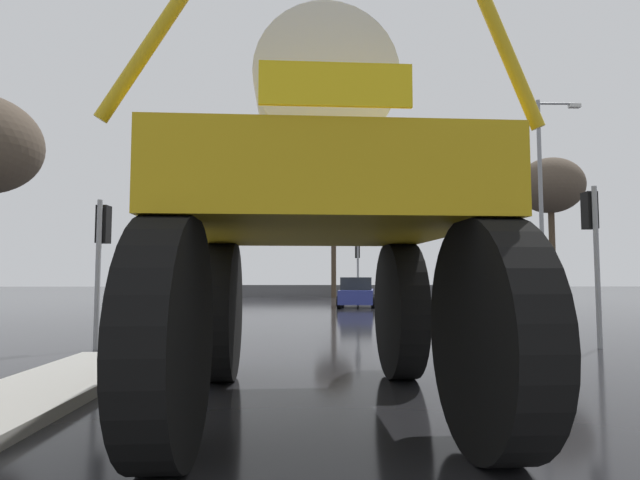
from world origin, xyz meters
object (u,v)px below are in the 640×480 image
traffic_signal_near_left (102,241)px  bare_tree_right (550,187)px  sedan_ahead (357,293)px  oversize_sprayer (319,223)px  bare_tree_far_center (334,223)px  traffic_signal_far_left (358,258)px  traffic_signal_far_right (189,256)px  traffic_signal_near_right (592,230)px  streetlight_far_left (174,233)px  streetlight_far_right (544,194)px

traffic_signal_near_left → bare_tree_right: bearing=39.5°
sedan_ahead → traffic_signal_near_left: traffic_signal_near_left is taller
oversize_sprayer → bare_tree_far_center: 32.06m
sedan_ahead → traffic_signal_far_left: bearing=-1.4°
oversize_sprayer → traffic_signal_far_right: (-6.70, 21.34, 0.46)m
traffic_signal_near_right → streetlight_far_left: 22.20m
oversize_sprayer → bare_tree_far_center: (1.56, 31.85, 3.37)m
sedan_ahead → traffic_signal_far_left: traffic_signal_far_left is taller
traffic_signal_near_left → bare_tree_far_center: bearing=76.7°
bare_tree_right → bare_tree_far_center: bare_tree_right is taller
sedan_ahead → traffic_signal_near_left: bearing=162.9°
oversize_sprayer → traffic_signal_near_left: 7.02m
bare_tree_right → traffic_signal_far_left: bearing=165.1°
traffic_signal_near_left → streetlight_far_left: (-3.07, 17.16, 1.66)m
traffic_signal_far_right → bare_tree_right: (18.54, -2.52, 3.38)m
traffic_signal_far_right → streetlight_far_right: (16.91, -5.28, 2.54)m
bare_tree_right → traffic_signal_near_right: bearing=-112.4°
oversize_sprayer → traffic_signal_near_right: oversize_sprayer is taller
traffic_signal_far_right → streetlight_far_right: 17.89m
traffic_signal_near_right → sedan_ahead: bearing=104.4°
sedan_ahead → streetlight_far_right: size_ratio=0.45×
oversize_sprayer → streetlight_far_left: bearing=16.5°
oversize_sprayer → traffic_signal_far_right: oversize_sprayer is taller
traffic_signal_near_left → bare_tree_far_center: size_ratio=0.47×
traffic_signal_near_right → streetlight_far_right: bearing=69.8°
traffic_signal_far_right → bare_tree_far_center: bare_tree_far_center is taller
traffic_signal_near_right → streetlight_far_right: (4.00, 10.88, 2.60)m
traffic_signal_near_right → traffic_signal_far_left: size_ratio=1.02×
traffic_signal_far_right → bare_tree_right: 19.01m
streetlight_far_left → bare_tree_far_center: 13.43m
oversize_sprayer → bare_tree_right: 22.56m
streetlight_far_left → traffic_signal_near_left: bearing=-79.9°
traffic_signal_far_right → streetlight_far_right: streetlight_far_right is taller
traffic_signal_far_left → bare_tree_right: (9.44, -2.52, 3.49)m
traffic_signal_far_right → bare_tree_right: bare_tree_right is taller
streetlight_far_right → bare_tree_right: size_ratio=1.27×
streetlight_far_left → streetlight_far_right: (18.00, -6.28, 1.19)m
sedan_ahead → traffic_signal_near_left: 16.94m
traffic_signal_near_right → streetlight_far_left: streetlight_far_left is taller
traffic_signal_far_right → oversize_sprayer: bearing=-72.6°
bare_tree_right → traffic_signal_far_right: bearing=172.3°
traffic_signal_near_left → traffic_signal_near_right: (10.94, -0.01, 0.25)m
traffic_signal_near_right → traffic_signal_far_left: traffic_signal_near_right is taller
traffic_signal_near_right → bare_tree_far_center: 27.23m
oversize_sprayer → sedan_ahead: (2.27, 20.52, -1.50)m
oversize_sprayer → traffic_signal_near_left: bearing=39.6°
streetlight_far_left → streetlight_far_right: 19.10m
traffic_signal_far_left → bare_tree_right: size_ratio=0.47×
traffic_signal_near_left → traffic_signal_far_left: bearing=66.2°
bare_tree_far_center → sedan_ahead: bearing=-86.4°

